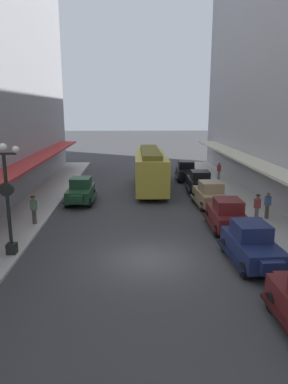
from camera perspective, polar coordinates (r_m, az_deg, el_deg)
name	(u,v)px	position (r m, az deg, el deg)	size (l,w,h in m)	color
ground_plane	(149,259)	(16.74, 0.78, -10.72)	(200.00, 200.00, 0.00)	#38383A
parked_car_0	(81,190)	(26.67, -10.09, 0.30)	(2.18, 4.28, 1.84)	#193D23
parked_car_1	(210,194)	(25.62, 10.46, -0.24)	(2.26, 4.30, 1.84)	#997F5B
parked_car_2	(227,214)	(20.94, 13.07, -3.38)	(2.24, 4.30, 1.84)	#591919
parked_car_3	(252,243)	(16.71, 16.84, -7.87)	(2.28, 4.31, 1.84)	#19234C
parked_car_4	(200,181)	(29.84, 8.86, 1.71)	(2.27, 4.31, 1.84)	black
parked_car_5	(186,170)	(34.92, 6.75, 3.43)	(2.29, 4.31, 1.84)	black
streetcar	(150,168)	(30.20, 0.99, 3.85)	(2.62, 9.63, 3.46)	gold
lamp_post_with_clock	(7,195)	(17.26, -21.03, -0.42)	(1.42, 0.44, 5.16)	black
fire_hydrant	(261,224)	(20.78, 18.15, -4.93)	(0.24, 0.24, 0.82)	#B21E19
pedestrian_0	(257,208)	(22.35, 17.62, -2.43)	(0.36, 0.28, 1.67)	slate
pedestrian_1	(267,205)	(23.23, 19.10, -2.02)	(0.36, 0.24, 1.64)	#4C4238
pedestrian_2	(34,210)	(21.93, -17.20, -2.70)	(0.36, 0.28, 1.67)	#4C4238
pedestrian_3	(219,171)	(34.94, 11.86, 3.32)	(0.36, 0.24, 1.64)	slate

